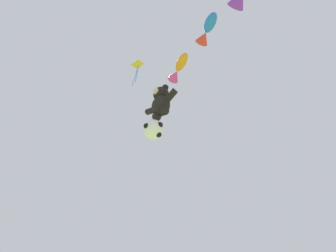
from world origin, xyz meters
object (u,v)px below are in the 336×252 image
object	(u,v)px
fish_kite_cobalt	(207,30)
teddy_bear_kite	(161,102)
soccer_ball_kite	(154,130)
fish_kite_tangerine	(178,69)
diamond_kite	(137,67)

from	to	relation	value
fish_kite_cobalt	teddy_bear_kite	bearing A→B (deg)	166.19
soccer_ball_kite	fish_kite_tangerine	size ratio (longest dim) A/B	0.63
soccer_ball_kite	diamond_kite	xyz separation A→B (m)	(-0.69, -1.12, 5.38)
teddy_bear_kite	diamond_kite	size ratio (longest dim) A/B	0.85
soccer_ball_kite	diamond_kite	size ratio (longest dim) A/B	0.41
soccer_ball_kite	fish_kite_tangerine	world-z (taller)	fish_kite_tangerine
teddy_bear_kite	fish_kite_cobalt	distance (m)	4.43
diamond_kite	fish_kite_cobalt	bearing A→B (deg)	1.20
fish_kite_tangerine	fish_kite_cobalt	size ratio (longest dim) A/B	1.11
fish_kite_tangerine	diamond_kite	bearing A→B (deg)	-166.88
teddy_bear_kite	soccer_ball_kite	world-z (taller)	teddy_bear_kite
soccer_ball_kite	diamond_kite	bearing A→B (deg)	-121.72
teddy_bear_kite	fish_kite_tangerine	size ratio (longest dim) A/B	1.32
fish_kite_tangerine	diamond_kite	world-z (taller)	diamond_kite
fish_kite_tangerine	fish_kite_cobalt	world-z (taller)	fish_kite_cobalt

